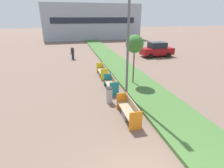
{
  "coord_description": "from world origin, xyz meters",
  "views": [
    {
      "loc": [
        -1.75,
        -3.27,
        4.86
      ],
      "look_at": [
        0.9,
        7.52,
        0.6
      ],
      "focal_mm": 28.0,
      "sensor_mm": 36.0,
      "label": 1
    }
  ],
  "objects": [
    {
      "name": "sapling_tree_near",
      "position": [
        2.82,
        8.59,
        3.07
      ],
      "size": [
        1.28,
        1.28,
        3.74
      ],
      "color": "brown",
      "rests_on": "ground"
    },
    {
      "name": "bench_yellow_frame",
      "position": [
        0.94,
        11.21,
        0.37
      ],
      "size": [
        0.65,
        2.19,
        0.94
      ],
      "color": "gray",
      "rests_on": "ground"
    },
    {
      "name": "street_lamp_post",
      "position": [
        1.55,
        6.35,
        4.86
      ],
      "size": [
        0.24,
        0.44,
        8.94
      ],
      "color": "#56595B",
      "rests_on": "ground"
    },
    {
      "name": "building_backdrop",
      "position": [
        4.0,
        39.68,
        3.83
      ],
      "size": [
        21.53,
        6.8,
        7.67
      ],
      "color": "#939EAD",
      "rests_on": "ground"
    },
    {
      "name": "bench_orange_frame",
      "position": [
        0.94,
        4.1,
        0.37
      ],
      "size": [
        0.65,
        2.17,
        0.94
      ],
      "color": "gray",
      "rests_on": "ground"
    },
    {
      "name": "pedestrian_walking",
      "position": [
        -1.37,
        18.57,
        0.78
      ],
      "size": [
        0.53,
        0.24,
        1.56
      ],
      "color": "#232633",
      "rests_on": "ground"
    },
    {
      "name": "bench_teal_frame",
      "position": [
        0.94,
        7.86,
        0.36
      ],
      "size": [
        0.65,
        1.95,
        0.94
      ],
      "color": "gray",
      "rests_on": "ground"
    },
    {
      "name": "parked_car_distant",
      "position": [
        9.38,
        17.51,
        0.91
      ],
      "size": [
        4.24,
        2.0,
        1.86
      ],
      "rotation": [
        0.0,
        0.0,
        0.02
      ],
      "color": "maroon",
      "rests_on": "ground"
    },
    {
      "name": "planter_grass_strip",
      "position": [
        3.2,
        12.0,
        0.09
      ],
      "size": [
        2.8,
        120.0,
        0.18
      ],
      "color": "#426B33",
      "rests_on": "ground"
    },
    {
      "name": "litter_bin",
      "position": [
        0.37,
        6.04,
        0.49
      ],
      "size": [
        0.39,
        0.39,
        0.97
      ],
      "color": "#9EA0A5",
      "rests_on": "ground"
    }
  ]
}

